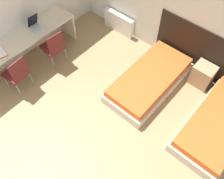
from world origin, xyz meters
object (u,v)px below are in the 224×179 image
Objects in this scene: bed_near_door at (218,124)px; laptop at (36,26)px; bed_near_window at (149,80)px; chair_near_notebook at (17,73)px; nightstand at (203,75)px; chair_near_laptop at (54,46)px.

bed_near_door is 5.34× the size of laptop.
bed_near_window is at bearing 180.00° from bed_near_door.
chair_near_notebook is (-3.47, -1.75, 0.32)m from bed_near_door.
bed_near_window is 5.34× the size of laptop.
bed_near_window is at bearing 36.45° from chair_near_notebook.
bed_near_window is at bearing 22.19° from laptop.
chair_near_notebook is at bearing -153.17° from bed_near_door.
chair_near_notebook reaches higher than bed_near_window.
chair_near_notebook is 1.09m from laptop.
chair_near_notebook reaches higher than nightstand.
bed_near_window is 1.10m from nightstand.
nightstand is at bearing 30.22° from laptop.
nightstand is at bearing 35.52° from chair_near_laptop.
nightstand is 3.60m from laptop.
nightstand is at bearing 134.35° from bed_near_door.
chair_near_laptop is at bearing -157.23° from bed_near_window.
laptop is (-0.48, -0.01, 0.29)m from chair_near_laptop.
laptop is at bearing -161.27° from bed_near_window.
laptop is (-2.41, -0.82, 0.60)m from bed_near_window.
nightstand is 0.56× the size of chair_near_laptop.
laptop is (-3.94, -0.82, 0.60)m from bed_near_door.
bed_near_window and bed_near_door have the same top height.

